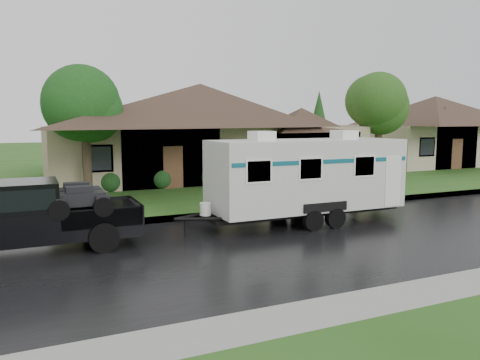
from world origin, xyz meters
TOP-DOWN VIEW (x-y plane):
  - ground at (0.00, 0.00)m, footprint 140.00×140.00m
  - road at (0.00, -2.00)m, footprint 140.00×8.00m
  - curb at (0.00, 2.25)m, footprint 140.00×0.50m
  - lawn at (0.00, 15.00)m, footprint 140.00×26.00m
  - house_main at (2.29, 13.84)m, footprint 19.44×10.80m
  - house_neighbor at (22.27, 14.34)m, footprint 15.12×9.72m
  - tree_left_green at (-5.42, 8.10)m, footprint 3.35×3.35m
  - tree_right_green at (11.96, 9.38)m, footprint 3.80×3.80m
  - shrub_row at (2.00, 9.30)m, footprint 13.60×1.00m
  - pickup_truck at (-7.95, 0.03)m, footprint 5.72×2.17m
  - travel_trailer at (0.86, 0.03)m, footprint 7.05×2.48m

SIDE VIEW (x-z plane):
  - ground at x=0.00m, z-range 0.00..0.00m
  - road at x=0.00m, z-range 0.00..0.01m
  - curb at x=0.00m, z-range 0.00..0.15m
  - lawn at x=0.00m, z-range 0.00..0.15m
  - shrub_row at x=2.00m, z-range 0.15..1.15m
  - pickup_truck at x=-7.95m, z-range 0.07..1.97m
  - travel_trailer at x=0.86m, z-range 0.10..3.26m
  - house_neighbor at x=22.27m, z-range 0.10..6.55m
  - house_main at x=2.29m, z-range 0.14..7.04m
  - tree_left_green at x=-5.42m, z-range 1.22..6.77m
  - tree_right_green at x=11.96m, z-range 1.37..7.67m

